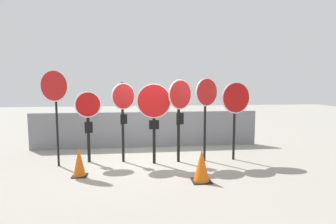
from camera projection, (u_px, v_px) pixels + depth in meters
The scene contains 11 objects.
ground_plane at pixel (150, 160), 7.71m from camera, with size 40.00×40.00×0.00m, color gray.
fence_back at pixel (147, 130), 9.32m from camera, with size 8.00×0.12×1.26m.
stop_sign_0 at pixel (55, 93), 6.92m from camera, with size 0.80×0.32×2.61m.
stop_sign_1 at pixel (88, 114), 7.38m from camera, with size 0.69×0.31×2.03m.
stop_sign_2 at pixel (123, 106), 7.38m from camera, with size 0.63×0.44×2.29m.
stop_sign_3 at pixel (154, 108), 7.21m from camera, with size 0.96×0.16×2.25m.
stop_sign_4 at pixel (180, 105), 7.37m from camera, with size 0.72×0.48×2.37m.
stop_sign_5 at pixel (206, 100), 7.47m from camera, with size 0.73×0.39×2.41m.
stop_sign_6 at pixel (236, 104), 7.59m from camera, with size 0.90×0.21×2.30m.
traffic_cone_0 at pixel (202, 165), 6.00m from camera, with size 0.44×0.44×0.76m.
traffic_cone_1 at pixel (79, 162), 6.35m from camera, with size 0.35×0.35×0.72m.
Camera 1 is at (-0.34, -7.53, 2.22)m, focal length 28.00 mm.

